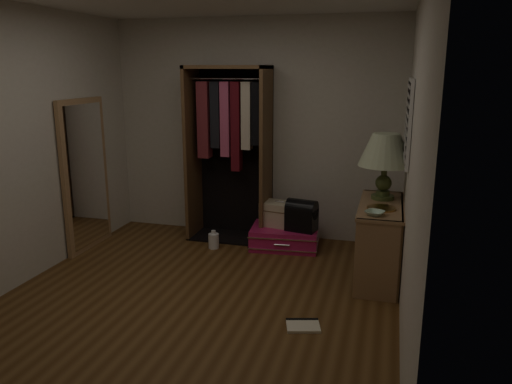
% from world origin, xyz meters
% --- Properties ---
extents(ground, '(4.00, 4.00, 0.00)m').
position_xyz_m(ground, '(0.00, 0.00, 0.00)').
color(ground, '#533417').
rests_on(ground, ground).
extents(room_walls, '(3.52, 4.02, 2.60)m').
position_xyz_m(room_walls, '(0.08, 0.04, 1.50)').
color(room_walls, beige).
rests_on(room_walls, ground).
extents(console_bookshelf, '(0.42, 1.12, 0.75)m').
position_xyz_m(console_bookshelf, '(1.54, 1.03, 0.40)').
color(console_bookshelf, '#926A46').
rests_on(console_bookshelf, ground).
extents(open_wardrobe, '(0.95, 0.50, 2.05)m').
position_xyz_m(open_wardrobe, '(-0.24, 1.77, 1.21)').
color(open_wardrobe, brown).
rests_on(open_wardrobe, ground).
extents(floor_mirror, '(0.06, 0.80, 1.70)m').
position_xyz_m(floor_mirror, '(-1.70, 1.00, 0.85)').
color(floor_mirror, '#A2784E').
rests_on(floor_mirror, ground).
extents(pink_suitcase, '(0.83, 0.64, 0.24)m').
position_xyz_m(pink_suitcase, '(0.46, 1.60, 0.12)').
color(pink_suitcase, '#BD1755').
rests_on(pink_suitcase, ground).
extents(train_case, '(0.45, 0.35, 0.30)m').
position_xyz_m(train_case, '(0.39, 1.65, 0.38)').
color(train_case, '#BCAF90').
rests_on(train_case, pink_suitcase).
extents(black_bag, '(0.37, 0.27, 0.36)m').
position_xyz_m(black_bag, '(0.67, 1.54, 0.42)').
color(black_bag, black).
rests_on(black_bag, pink_suitcase).
extents(table_lamp, '(0.64, 0.64, 0.65)m').
position_xyz_m(table_lamp, '(1.54, 1.21, 1.23)').
color(table_lamp, '#3E4E25').
rests_on(table_lamp, console_bookshelf).
extents(brass_tray, '(0.28, 0.28, 0.02)m').
position_xyz_m(brass_tray, '(1.54, 0.83, 0.76)').
color(brass_tray, '#B38645').
rests_on(brass_tray, console_bookshelf).
extents(ceramic_bowl, '(0.22, 0.22, 0.04)m').
position_xyz_m(ceramic_bowl, '(1.49, 0.60, 0.77)').
color(ceramic_bowl, '#ADD0B6').
rests_on(ceramic_bowl, console_bookshelf).
extents(white_jug, '(0.12, 0.12, 0.21)m').
position_xyz_m(white_jug, '(-0.31, 1.34, 0.09)').
color(white_jug, white).
rests_on(white_jug, ground).
extents(floor_book, '(0.31, 0.27, 0.02)m').
position_xyz_m(floor_book, '(1.00, -0.16, 0.01)').
color(floor_book, beige).
rests_on(floor_book, ground).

